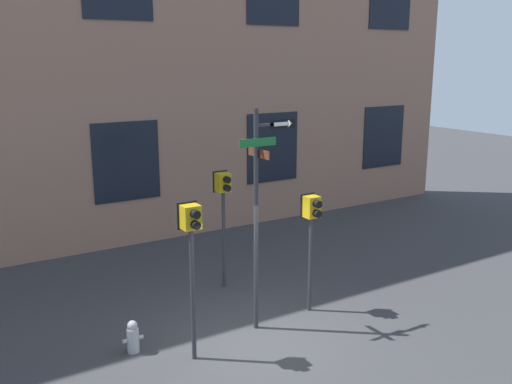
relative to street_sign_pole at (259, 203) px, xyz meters
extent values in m
plane|color=#38383A|center=(-0.41, -0.56, -2.53)|extent=(60.00, 60.00, 0.00)
cube|color=black|center=(-0.41, 6.18, -0.11)|extent=(1.88, 0.03, 2.19)
cube|color=black|center=(4.39, 6.18, -0.11)|extent=(1.88, 0.03, 2.19)
cube|color=black|center=(9.19, 6.18, -0.11)|extent=(1.88, 0.03, 2.19)
cylinder|color=#2D2D33|center=(-0.07, 0.01, -0.37)|extent=(0.09, 0.09, 4.30)
cube|color=#2D2D33|center=(0.22, 0.01, 1.46)|extent=(0.57, 0.05, 0.05)
cube|color=#196B2D|center=(-0.07, -0.05, 1.16)|extent=(0.78, 0.02, 0.15)
cube|color=brown|center=(-0.01, 0.01, 0.95)|extent=(0.02, 0.70, 0.16)
cube|color=black|center=(0.50, -0.01, 1.46)|extent=(0.56, 0.02, 0.18)
cube|color=white|center=(0.46, -0.02, 1.46)|extent=(0.32, 0.01, 0.07)
cone|color=white|center=(0.66, -0.02, 1.46)|extent=(0.10, 0.14, 0.14)
cylinder|color=#2D2D33|center=(-1.62, -0.42, -1.33)|extent=(0.08, 0.08, 2.40)
cube|color=gold|center=(-1.62, -0.42, 0.07)|extent=(0.30, 0.26, 0.41)
cube|color=black|center=(-1.62, -0.28, 0.07)|extent=(0.36, 0.02, 0.47)
cylinder|color=black|center=(-1.62, -0.61, 0.17)|extent=(0.14, 0.12, 0.14)
cylinder|color=black|center=(-1.62, -0.61, -0.02)|extent=(0.14, 0.12, 0.14)
cylinder|color=#EA4C14|center=(-1.62, -0.56, 0.17)|extent=(0.11, 0.01, 0.11)
cylinder|color=#2D2D33|center=(1.30, 0.09, -1.51)|extent=(0.08, 0.08, 2.03)
cube|color=gold|center=(1.30, 0.09, -0.27)|extent=(0.29, 0.26, 0.44)
cube|color=black|center=(1.30, 0.23, -0.27)|extent=(0.35, 0.02, 0.50)
cylinder|color=black|center=(1.30, -0.10, -0.17)|extent=(0.15, 0.12, 0.15)
cylinder|color=black|center=(1.30, -0.10, -0.37)|extent=(0.15, 0.12, 0.15)
cylinder|color=silver|center=(1.30, -0.04, -0.17)|extent=(0.12, 0.01, 0.12)
cylinder|color=#2D2D33|center=(0.41, 2.17, -1.39)|extent=(0.08, 0.08, 2.27)
cube|color=gold|center=(0.41, 2.17, -0.05)|extent=(0.30, 0.26, 0.42)
cube|color=black|center=(0.41, 2.31, -0.05)|extent=(0.36, 0.02, 0.48)
cylinder|color=black|center=(0.41, 1.98, 0.05)|extent=(0.15, 0.12, 0.15)
cylinder|color=black|center=(0.41, 1.98, -0.14)|extent=(0.15, 0.12, 0.15)
cylinder|color=silver|center=(0.41, 2.03, 0.05)|extent=(0.12, 0.01, 0.12)
cylinder|color=#A5A5A8|center=(-2.46, 0.37, -2.30)|extent=(0.22, 0.22, 0.46)
sphere|color=#A5A5A8|center=(-2.46, 0.37, -2.01)|extent=(0.19, 0.19, 0.19)
cylinder|color=#A5A5A8|center=(-2.61, 0.37, -2.27)|extent=(0.08, 0.08, 0.08)
cylinder|color=#A5A5A8|center=(-2.31, 0.37, -2.27)|extent=(0.08, 0.08, 0.08)
camera|label=1|loc=(-5.52, -8.76, 2.66)|focal=40.00mm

